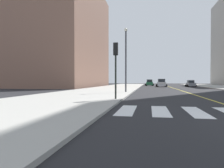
# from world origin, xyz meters

# --- Properties ---
(sidewalk_kerb_west) EXTENTS (10.00, 120.00, 0.15)m
(sidewalk_kerb_west) POSITION_xyz_m (-12.20, 20.00, 0.07)
(sidewalk_kerb_west) COLOR #9E9B93
(sidewalk_kerb_west) RESTS_ON ground
(lane_divider_paint) EXTENTS (0.16, 80.00, 0.01)m
(lane_divider_paint) POSITION_xyz_m (0.00, 40.00, 0.01)
(lane_divider_paint) COLOR yellow
(lane_divider_paint) RESTS_ON ground
(low_rise_brick_west) EXTENTS (16.00, 32.00, 26.60)m
(low_rise_brick_west) POSITION_xyz_m (-26.54, 44.31, 13.30)
(low_rise_brick_west) COLOR #805A4A
(low_rise_brick_west) RESTS_ON ground
(car_green_nearest) EXTENTS (2.74, 4.32, 1.91)m
(car_green_nearest) POSITION_xyz_m (-4.99, 56.04, 0.89)
(car_green_nearest) COLOR #236B42
(car_green_nearest) RESTS_ON ground
(car_silver_second) EXTENTS (2.88, 4.56, 2.02)m
(car_silver_second) POSITION_xyz_m (-2.00, 46.14, 0.94)
(car_silver_second) COLOR #B7B7BC
(car_silver_second) RESTS_ON ground
(car_gray_third) EXTENTS (2.40, 3.80, 1.69)m
(car_gray_third) POSITION_xyz_m (5.27, 46.99, 0.79)
(car_gray_third) COLOR slate
(car_gray_third) RESTS_ON ground
(traffic_light_far_corner) EXTENTS (0.36, 0.41, 4.51)m
(traffic_light_far_corner) POSITION_xyz_m (-7.74, 8.96, 3.33)
(traffic_light_far_corner) COLOR black
(traffic_light_far_corner) RESTS_ON sidewalk_kerb_west
(street_lamp) EXTENTS (0.44, 0.44, 8.30)m
(street_lamp) POSITION_xyz_m (-8.07, 19.18, 4.98)
(street_lamp) COLOR #38383D
(street_lamp) RESTS_ON sidewalk_kerb_west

